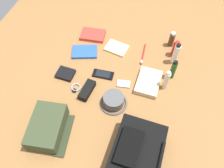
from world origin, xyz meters
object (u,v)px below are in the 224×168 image
object	(u,v)px
backpack	(136,154)
toothpaste_tube	(176,54)
cologne_bottle	(172,39)
wristwatch	(76,88)
folded_towel	(148,82)
sunglasses_case	(87,90)
bucket_hat	(114,101)
travel_guidebook	(85,52)
cell_phone	(103,74)
notepad	(117,48)
sunscreen_spray	(175,49)
paperback_novel	(93,35)
lotion_bottle	(166,80)
wallet	(66,73)
media_player	(123,84)
toiletry_pouch	(48,127)
toothbrush	(143,55)
shampoo_bottle	(173,70)

from	to	relation	value
backpack	toothpaste_tube	xyz separation A→B (m)	(-0.71, 0.08, 0.02)
cologne_bottle	wristwatch	size ratio (longest dim) A/B	1.65
folded_towel	sunglasses_case	distance (m)	0.39
backpack	bucket_hat	bearing A→B (deg)	-142.99
travel_guidebook	wristwatch	bearing A→B (deg)	10.98
cell_phone	notepad	distance (m)	0.25
sunscreen_spray	cell_phone	distance (m)	0.52
travel_guidebook	sunglasses_case	bearing A→B (deg)	24.69
paperback_novel	cell_phone	distance (m)	0.36
travel_guidebook	cell_phone	bearing A→B (deg)	52.74
toothpaste_tube	lotion_bottle	xyz separation A→B (m)	(0.22, -0.02, -0.01)
backpack	paperback_novel	xyz separation A→B (m)	(-0.76, -0.52, -0.05)
wallet	sunglasses_case	size ratio (longest dim) A/B	0.79
media_player	toothpaste_tube	bearing A→B (deg)	136.36
folded_towel	toiletry_pouch	bearing A→B (deg)	-43.19
toothbrush	wallet	size ratio (longest dim) A/B	1.70
bucket_hat	paperback_novel	bearing A→B (deg)	-147.08
shampoo_bottle	cell_phone	distance (m)	0.44
backpack	cell_phone	world-z (taller)	backpack
toothbrush	notepad	bearing A→B (deg)	-91.44
bucket_hat	cologne_bottle	xyz separation A→B (m)	(-0.58, 0.24, 0.02)
travel_guidebook	folded_towel	size ratio (longest dim) A/B	0.99
toothbrush	sunscreen_spray	bearing A→B (deg)	110.75
paperback_novel	travel_guidebook	bearing A→B (deg)	0.48
notepad	travel_guidebook	bearing A→B (deg)	-53.68
wristwatch	lotion_bottle	bearing A→B (deg)	108.91
paperback_novel	media_player	distance (m)	0.47
backpack	cell_phone	size ratio (longest dim) A/B	2.49
travel_guidebook	notepad	distance (m)	0.23
toothbrush	folded_towel	bearing A→B (deg)	22.03
media_player	folded_towel	world-z (taller)	folded_towel
toothpaste_tube	toothbrush	distance (m)	0.22
backpack	toothbrush	distance (m)	0.71
wallet	folded_towel	bearing A→B (deg)	101.27
travel_guidebook	toothpaste_tube	bearing A→B (deg)	100.50
shampoo_bottle	notepad	world-z (taller)	shampoo_bottle
sunscreen_spray	travel_guidebook	xyz separation A→B (m)	(0.18, -0.59, -0.05)
shampoo_bottle	cell_phone	size ratio (longest dim) A/B	1.10
notepad	sunglasses_case	world-z (taller)	sunglasses_case
media_player	notepad	size ratio (longest dim) A/B	0.61
toiletry_pouch	wristwatch	distance (m)	0.31
bucket_hat	shampoo_bottle	world-z (taller)	shampoo_bottle
sunglasses_case	folded_towel	bearing A→B (deg)	122.87
backpack	lotion_bottle	distance (m)	0.49
lotion_bottle	travel_guidebook	bearing A→B (deg)	-100.85
shampoo_bottle	cell_phone	xyz separation A→B (m)	(0.12, -0.42, -0.07)
paperback_novel	folded_towel	size ratio (longest dim) A/B	0.93
toothpaste_tube	wristwatch	xyz separation A→B (m)	(0.40, -0.54, -0.07)
media_player	wristwatch	bearing A→B (deg)	-66.18
travel_guidebook	cologne_bottle	bearing A→B (deg)	115.03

